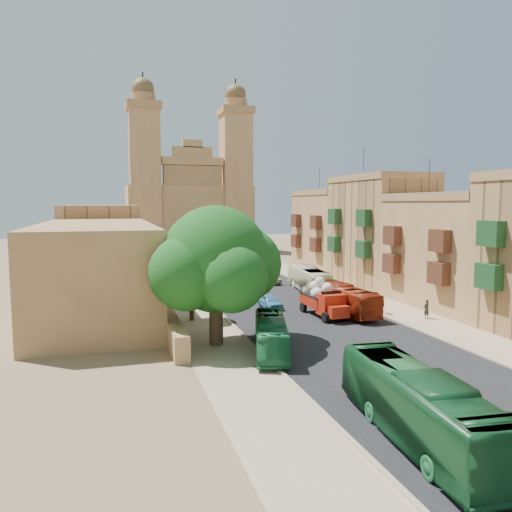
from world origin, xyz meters
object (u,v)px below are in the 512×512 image
bus_green_south (418,406)px  street_tree_b (174,263)px  bus_cream_east (309,279)px  street_tree_a (191,280)px  car_white_a (252,287)px  car_cream (269,279)px  church (188,207)px  street_tree_d (155,247)px  street_tree_c (163,256)px  bus_red_east (343,299)px  red_truck (324,300)px  olive_pickup (318,286)px  pedestrian_a (426,309)px  pedestrian_c (382,305)px  car_blue_a (270,301)px  car_dkblue (191,267)px  ficus_tree (217,263)px  car_blue_b (196,260)px  car_white_b (231,266)px  bus_green_north (271,335)px

bus_green_south → street_tree_b: bearing=103.8°
street_tree_b → bus_cream_east: bearing=-3.8°
street_tree_a → car_white_a: size_ratio=1.45×
car_cream → car_white_a: bearing=45.8°
church → car_white_a: 55.10m
church → street_tree_d: bearing=-108.1°
street_tree_c → bus_red_east: (14.00, -25.16, -1.89)m
red_truck → car_cream: 19.27m
olive_pickup → bus_red_east: size_ratio=0.52×
church → red_truck: size_ratio=5.88×
pedestrian_a → pedestrian_c: (-2.71, 2.91, 0.00)m
red_truck → pedestrian_c: bearing=-4.7°
street_tree_c → pedestrian_c: bearing=-56.4°
car_blue_a → pedestrian_a: 14.59m
street_tree_a → red_truck: street_tree_a is taller
olive_pickup → car_dkblue: size_ratio=1.24×
ficus_tree → car_dkblue: 40.82m
car_blue_b → pedestrian_a: size_ratio=2.43×
street_tree_a → bus_red_east: bearing=-4.7°
street_tree_a → car_white_b: bearing=70.6°
street_tree_a → car_blue_a: street_tree_a is taller
car_blue_b → car_white_b: bearing=-86.9°
red_truck → car_blue_b: (-4.54, 42.41, -0.87)m
church → ficus_tree: church is taller
bus_green_south → car_blue_a: 28.25m
car_white_b → car_blue_b: (-4.10, 8.36, 0.13)m
olive_pickup → bus_green_south: bearing=-106.4°
street_tree_c → bus_red_east: size_ratio=0.50×
street_tree_a → pedestrian_c: bearing=-7.5°
church → car_blue_b: (-2.75, -26.04, -8.83)m
street_tree_a → car_white_a: street_tree_a is taller
street_tree_d → car_white_a: (9.05, -23.75, -2.95)m
street_tree_d → bus_green_north: size_ratio=0.61×
car_white_b → car_blue_b: 9.31m
bus_green_north → car_white_a: bus_green_north is taller
street_tree_d → pedestrian_a: 45.98m
red_truck → bus_green_south: 23.99m
church → street_tree_b: 55.82m
red_truck → ficus_tree: bearing=-151.2°
car_white_b → pedestrian_c: bearing=117.1°
bus_green_north → car_blue_b: size_ratio=2.11×
olive_pickup → bus_red_east: bus_red_east is taller
bus_red_east → bus_cream_east: bearing=-101.9°
ficus_tree → car_blue_b: 49.31m
car_white_a → pedestrian_c: 16.83m
olive_pickup → pedestrian_a: (4.74, -13.21, -0.17)m
olive_pickup → car_blue_a: 8.79m
ficus_tree → car_white_a: size_ratio=2.73×
street_tree_b → red_truck: (11.79, -13.83, -2.16)m
street_tree_b → bus_green_south: street_tree_b is taller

